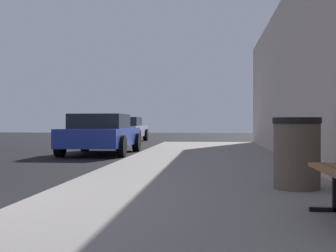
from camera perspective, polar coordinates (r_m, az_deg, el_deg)
The scene contains 4 objects.
sidewalk at distance 5.06m, azimuth 4.02°, elevation -10.28°, with size 4.00×32.00×0.15m, color gray.
trash_bin at distance 6.46m, azimuth 15.05°, elevation -3.10°, with size 0.63×0.63×0.93m.
car_blue at distance 15.37m, azimuth -7.95°, elevation -0.91°, with size 2.04×4.30×1.27m.
car_silver at distance 24.94m, azimuth -5.21°, elevation -0.38°, with size 2.07×4.15×1.27m.
Camera 1 is at (4.11, -4.97, 1.02)m, focal length 51.31 mm.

